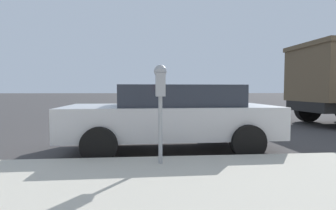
% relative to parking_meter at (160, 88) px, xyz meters
% --- Properties ---
extents(ground_plane, '(220.00, 220.00, 0.00)m').
position_rel_parking_meter_xyz_m(ground_plane, '(2.61, -0.39, -1.29)').
color(ground_plane, '#3D3A3A').
extents(parking_meter, '(0.21, 0.19, 1.48)m').
position_rel_parking_meter_xyz_m(parking_meter, '(0.00, 0.00, 0.00)').
color(parking_meter, gray).
rests_on(parking_meter, sidewalk).
extents(car_silver, '(2.08, 4.32, 1.37)m').
position_rel_parking_meter_xyz_m(car_silver, '(1.60, -0.34, -0.55)').
color(car_silver, '#B7BABF').
rests_on(car_silver, ground_plane).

